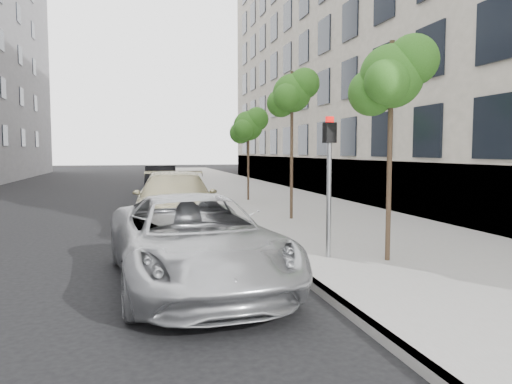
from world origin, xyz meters
name	(u,v)px	position (x,y,z in m)	size (l,w,h in m)	color
ground	(252,298)	(0.00, 0.00, 0.00)	(160.00, 160.00, 0.00)	black
sidewalk	(233,187)	(4.30, 24.00, 0.07)	(6.40, 72.00, 0.14)	gray
curb	(184,187)	(1.18, 24.00, 0.07)	(0.15, 72.00, 0.14)	#9E9B93
tree_near	(392,77)	(3.23, 1.50, 3.84)	(1.63, 1.43, 4.51)	#38281C
tree_mid	(293,93)	(3.23, 8.00, 4.23)	(1.61, 1.41, 4.90)	#38281C
tree_far	(249,126)	(3.23, 14.50, 3.50)	(1.69, 1.49, 4.20)	#38281C
signal_pole	(329,169)	(2.12, 2.04, 1.98)	(0.27, 0.22, 2.93)	#939699
minivan	(193,241)	(-0.82, 1.02, 0.79)	(2.63, 5.71, 1.59)	#ABADB0
suv	(175,201)	(-0.65, 7.45, 0.86)	(2.42, 5.95, 1.73)	tan
sedan_blue	(170,187)	(-0.27, 15.37, 0.71)	(1.67, 4.15, 1.41)	#101C35
sedan_black	(160,180)	(-0.46, 20.42, 0.78)	(1.65, 4.74, 1.56)	black
sedan_rear	(162,177)	(-0.10, 25.66, 0.66)	(1.85, 4.55, 1.32)	#A9ABB1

